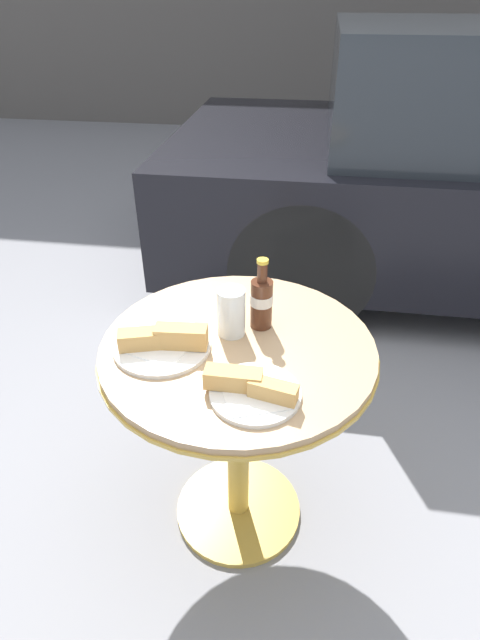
# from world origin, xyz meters

# --- Properties ---
(ground_plane) EXTENTS (30.00, 30.00, 0.00)m
(ground_plane) POSITION_xyz_m (0.00, 0.00, 0.00)
(ground_plane) COLOR gray
(bistro_table) EXTENTS (0.75, 0.75, 0.73)m
(bistro_table) POSITION_xyz_m (0.00, 0.00, 0.55)
(bistro_table) COLOR gold
(bistro_table) RESTS_ON ground_plane
(cola_bottle_left) EXTENTS (0.06, 0.06, 0.21)m
(cola_bottle_left) POSITION_xyz_m (0.05, 0.09, 0.81)
(cola_bottle_left) COLOR #4C2819
(cola_bottle_left) RESTS_ON bistro_table
(drinking_glass) EXTENTS (0.08, 0.08, 0.14)m
(drinking_glass) POSITION_xyz_m (-0.02, 0.04, 0.79)
(drinking_glass) COLOR silver
(drinking_glass) RESTS_ON bistro_table
(lunch_plate_near) EXTENTS (0.26, 0.26, 0.07)m
(lunch_plate_near) POSITION_xyz_m (-0.19, -0.05, 0.75)
(lunch_plate_near) COLOR white
(lunch_plate_near) RESTS_ON bistro_table
(lunch_plate_far) EXTENTS (0.23, 0.22, 0.06)m
(lunch_plate_far) POSITION_xyz_m (0.06, -0.19, 0.75)
(lunch_plate_far) COLOR white
(lunch_plate_far) RESTS_ON bistro_table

